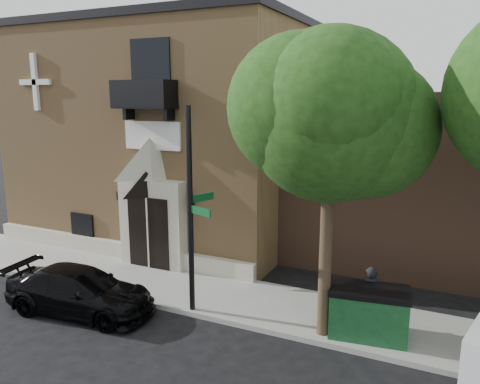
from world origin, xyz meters
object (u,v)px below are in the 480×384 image
object	(u,v)px
fire_hydrant	(345,321)
pedestrian_near	(370,296)
street_sign	(191,211)
dumpster	(369,312)
black_sedan	(80,291)

from	to	relation	value
fire_hydrant	pedestrian_near	world-z (taller)	pedestrian_near
street_sign	dumpster	bearing A→B (deg)	27.60
fire_hydrant	black_sedan	bearing A→B (deg)	-166.98
dumpster	black_sedan	bearing A→B (deg)	-174.22
fire_hydrant	pedestrian_near	bearing A→B (deg)	61.75
street_sign	fire_hydrant	distance (m)	5.08
street_sign	pedestrian_near	bearing A→B (deg)	34.81
black_sedan	fire_hydrant	distance (m)	7.62
street_sign	fire_hydrant	bearing A→B (deg)	25.61
pedestrian_near	dumpster	bearing A→B (deg)	84.06
street_sign	fire_hydrant	world-z (taller)	street_sign
black_sedan	fire_hydrant	size ratio (longest dim) A/B	5.76
black_sedan	street_sign	distance (m)	4.14
black_sedan	pedestrian_near	size ratio (longest dim) A/B	2.74
dumpster	pedestrian_near	size ratio (longest dim) A/B	1.27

